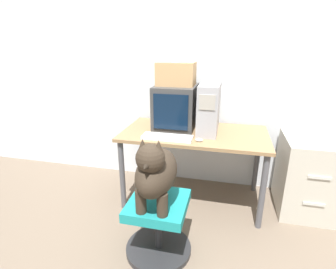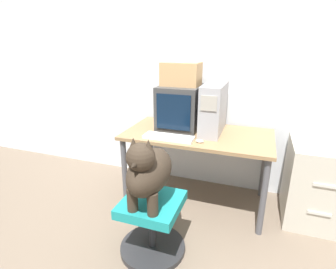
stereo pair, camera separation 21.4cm
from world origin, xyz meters
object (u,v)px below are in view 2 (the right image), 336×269
(cardboard_box, at_px, (181,74))
(dog, at_px, (148,170))
(crt_monitor, at_px, (181,107))
(office_chair, at_px, (152,224))
(keyboard, at_px, (169,137))
(filing_cabinet, at_px, (316,183))
(pc_tower, at_px, (214,108))

(cardboard_box, bearing_deg, dog, -86.22)
(crt_monitor, xyz_separation_m, office_chair, (0.06, -0.88, -0.68))
(crt_monitor, relative_size, keyboard, 1.03)
(dog, distance_m, filing_cabinet, 1.52)
(pc_tower, xyz_separation_m, cardboard_box, (-0.32, 0.04, 0.29))
(crt_monitor, distance_m, office_chair, 1.12)
(keyboard, height_order, cardboard_box, cardboard_box)
(pc_tower, bearing_deg, filing_cabinet, -0.46)
(crt_monitor, height_order, keyboard, crt_monitor)
(dog, bearing_deg, office_chair, 90.00)
(keyboard, distance_m, dog, 0.58)
(office_chair, bearing_deg, cardboard_box, 93.97)
(keyboard, distance_m, office_chair, 0.73)
(office_chair, bearing_deg, dog, -90.00)
(pc_tower, distance_m, dog, 0.96)
(crt_monitor, distance_m, filing_cabinet, 1.37)
(crt_monitor, bearing_deg, pc_tower, -5.70)
(pc_tower, bearing_deg, crt_monitor, 174.30)
(crt_monitor, height_order, dog, crt_monitor)
(filing_cabinet, distance_m, cardboard_box, 1.52)
(cardboard_box, bearing_deg, crt_monitor, -90.00)
(crt_monitor, bearing_deg, cardboard_box, 90.00)
(pc_tower, height_order, dog, pc_tower)
(cardboard_box, bearing_deg, keyboard, -90.09)
(pc_tower, bearing_deg, cardboard_box, 173.61)
(dog, distance_m, cardboard_box, 1.07)
(office_chair, height_order, cardboard_box, cardboard_box)
(pc_tower, xyz_separation_m, dog, (-0.26, -0.89, -0.24))
(pc_tower, distance_m, office_chair, 1.13)
(dog, height_order, filing_cabinet, dog)
(filing_cabinet, bearing_deg, keyboard, -166.34)
(filing_cabinet, bearing_deg, crt_monitor, 178.18)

